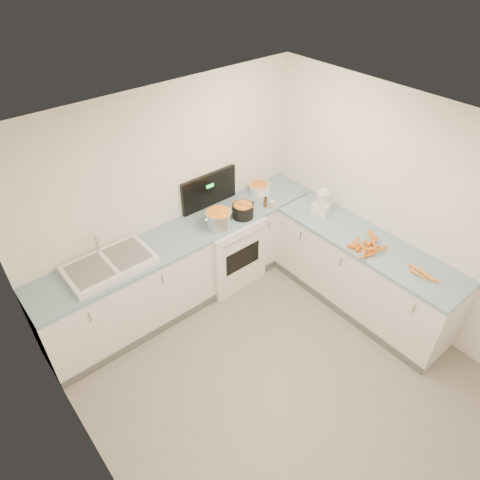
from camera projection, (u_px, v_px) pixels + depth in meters
floor at (287, 386)px, 4.30m from camera, size 3.50×4.00×0.00m
ceiling at (313, 162)px, 2.76m from camera, size 3.50×4.00×0.00m
wall_back at (167, 198)px, 4.74m from camera, size 3.50×0.00×2.50m
wall_left at (99, 429)px, 2.65m from camera, size 0.00×4.00×2.50m
wall_right at (416, 220)px, 4.41m from camera, size 0.00×4.00×2.50m
counter_back at (188, 265)px, 5.04m from camera, size 3.50×0.62×0.94m
counter_right at (361, 273)px, 4.92m from camera, size 0.62×2.20×0.94m
stove at (225, 246)px, 5.30m from camera, size 0.76×0.65×1.36m
sink at (109, 265)px, 4.27m from camera, size 0.86×0.52×0.31m
steel_pot at (219, 220)px, 4.79m from camera, size 0.35×0.35×0.22m
black_pot at (243, 212)px, 4.96m from camera, size 0.32×0.32×0.18m
wooden_spoon at (243, 204)px, 4.89m from camera, size 0.15×0.33×0.01m
mixing_bowl at (260, 188)px, 5.38m from camera, size 0.35×0.35×0.12m
extract_bottle at (265, 202)px, 5.13m from camera, size 0.05×0.05×0.12m
spice_jar at (272, 205)px, 5.12m from camera, size 0.05×0.05×0.08m
food_processor at (322, 203)px, 4.97m from camera, size 0.21×0.23×0.32m
carrot_pile at (367, 246)px, 4.50m from camera, size 0.48×0.37×0.09m
peeled_carrots at (425, 275)px, 4.18m from camera, size 0.12×0.37×0.04m
peelings at (90, 270)px, 4.15m from camera, size 0.20×0.23×0.01m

